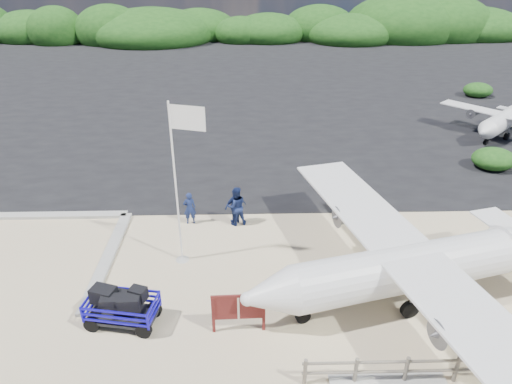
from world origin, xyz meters
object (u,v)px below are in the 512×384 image
baggage_cart (125,323)px  aircraft_large (333,94)px  signboard (239,330)px  crew_a (190,208)px  crew_c (236,206)px  flagpole (183,260)px  crew_b (236,206)px  aircraft_small (130,79)px

baggage_cart → aircraft_large: (12.36, 28.64, 0.00)m
signboard → crew_a: size_ratio=1.18×
crew_c → flagpole: bearing=28.3°
signboard → crew_b: bearing=89.7°
signboard → aircraft_small: bearing=106.2°
crew_c → crew_a: bearing=-25.1°
flagpole → crew_a: size_ratio=4.22×
signboard → baggage_cart: bearing=171.9°
crew_a → flagpole: bearing=78.3°
flagpole → crew_a: flagpole is taller
aircraft_small → signboard: bearing=66.1°
signboard → aircraft_small: (-11.26, 34.97, 0.00)m
flagpole → aircraft_large: flagpole is taller
aircraft_large → aircraft_small: size_ratio=2.15×
crew_b → crew_c: 0.15m
aircraft_large → signboard: bearing=59.5°
aircraft_large → baggage_cart: bearing=52.3°
aircraft_large → flagpole: bearing=52.3°
baggage_cart → crew_a: crew_a is taller
baggage_cart → aircraft_small: 35.29m
baggage_cart → crew_c: crew_c is taller
flagpole → aircraft_small: 32.12m
flagpole → aircraft_large: size_ratio=0.45×
baggage_cart → crew_c: bearing=70.4°
flagpole → crew_a: bearing=89.1°
crew_c → aircraft_large: (8.57, 22.07, -0.88)m
crew_a → aircraft_large: bearing=-126.8°
aircraft_large → aircraft_small: 20.51m
flagpole → baggage_cart: bearing=-113.4°
baggage_cart → aircraft_small: aircraft_small is taller
aircraft_large → aircraft_small: bearing=-31.1°
crew_c → aircraft_large: aircraft_large is taller
baggage_cart → crew_b: bearing=69.7°
aircraft_large → crew_a: bearing=49.7°
aircraft_large → crew_c: bearing=54.4°
aircraft_large → aircraft_small: (-19.64, 5.89, 0.00)m
flagpole → crew_b: (2.23, 2.79, 0.96)m
flagpole → aircraft_large: bearing=66.7°
baggage_cart → crew_b: (3.81, 6.44, 0.96)m
baggage_cart → aircraft_small: bearing=112.2°
crew_a → crew_c: (2.16, -0.02, 0.08)m
flagpole → aircraft_large: (10.77, 24.98, 0.00)m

